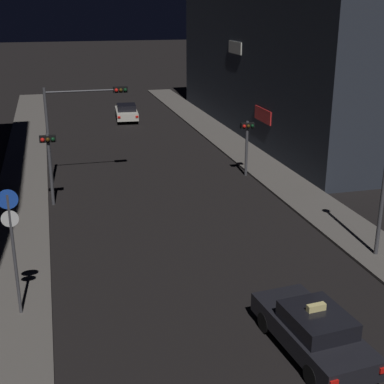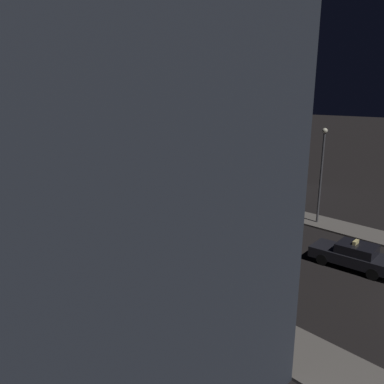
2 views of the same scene
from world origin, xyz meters
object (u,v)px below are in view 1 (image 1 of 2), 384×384
(taxi, at_px, (313,330))
(sign_pole_left, at_px, (13,240))
(traffic_light_right_kerb, at_px, (247,136))
(traffic_light_left_kerb, at_px, (49,155))
(far_car, at_px, (126,112))
(traffic_light_overhead, at_px, (79,114))

(taxi, bearing_deg, sign_pole_left, 153.29)
(taxi, relative_size, sign_pole_left, 1.08)
(traffic_light_right_kerb, relative_size, sign_pole_left, 0.77)
(traffic_light_left_kerb, bearing_deg, taxi, -64.10)
(taxi, height_order, traffic_light_left_kerb, traffic_light_left_kerb)
(traffic_light_right_kerb, bearing_deg, far_car, 104.18)
(traffic_light_right_kerb, bearing_deg, traffic_light_left_kerb, -168.87)
(far_car, height_order, sign_pole_left, sign_pole_left)
(far_car, distance_m, sign_pole_left, 31.63)
(traffic_light_left_kerb, height_order, sign_pole_left, sign_pole_left)
(far_car, distance_m, traffic_light_left_kerb, 21.32)
(traffic_light_overhead, xyz_separation_m, traffic_light_right_kerb, (9.45, -1.38, -1.55))
(far_car, relative_size, traffic_light_left_kerb, 1.24)
(far_car, height_order, traffic_light_right_kerb, traffic_light_right_kerb)
(taxi, xyz_separation_m, sign_pole_left, (-8.31, 4.18, 1.98))
(sign_pole_left, bearing_deg, taxi, -26.71)
(traffic_light_overhead, bearing_deg, sign_pole_left, -101.94)
(sign_pole_left, bearing_deg, traffic_light_overhead, 78.06)
(far_car, distance_m, traffic_light_right_kerb, 18.60)
(traffic_light_overhead, distance_m, sign_pole_left, 14.35)
(traffic_light_overhead, relative_size, traffic_light_right_kerb, 1.65)
(far_car, bearing_deg, taxi, -89.29)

